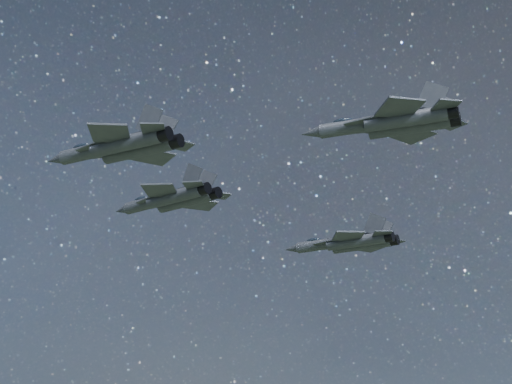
% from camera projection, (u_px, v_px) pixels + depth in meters
% --- Properties ---
extents(jet_lead, '(19.46, 13.37, 4.88)m').
position_uv_depth(jet_lead, '(172.00, 199.00, 96.60)').
color(jet_lead, '#31353D').
extents(jet_left, '(18.51, 13.03, 4.68)m').
position_uv_depth(jet_left, '(350.00, 242.00, 103.59)').
color(jet_left, '#31353D').
extents(jet_right, '(16.18, 11.45, 4.10)m').
position_uv_depth(jet_right, '(122.00, 147.00, 67.56)').
color(jet_right, '#31353D').
extents(jet_slot, '(17.21, 12.14, 4.35)m').
position_uv_depth(jet_slot, '(394.00, 122.00, 72.40)').
color(jet_slot, '#31353D').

